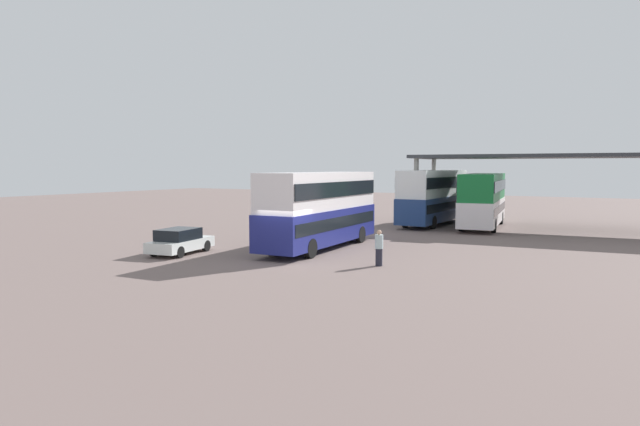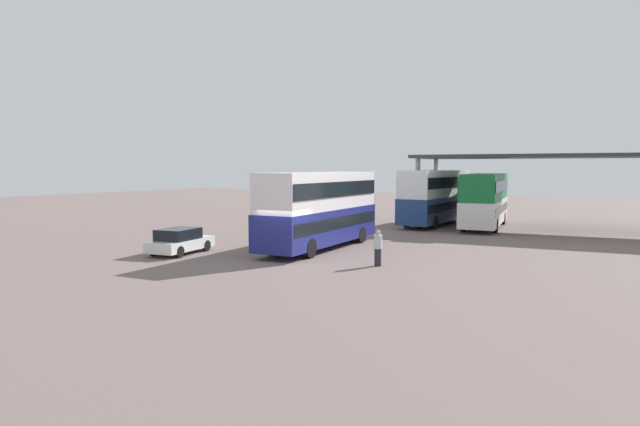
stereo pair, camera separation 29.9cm
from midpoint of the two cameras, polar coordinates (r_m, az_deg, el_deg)
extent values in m
plane|color=#6E5C58|center=(27.14, -3.64, -4.94)|extent=(140.00, 140.00, 0.00)
cube|color=navy|center=(31.07, -0.28, -1.30)|extent=(2.99, 10.56, 1.89)
cube|color=white|center=(30.92, -0.28, 2.32)|extent=(2.91, 10.34, 2.04)
cube|color=black|center=(31.04, -0.28, -0.89)|extent=(3.01, 10.14, 0.64)
cube|color=black|center=(30.92, -0.28, 2.51)|extent=(3.01, 10.14, 0.82)
cube|color=black|center=(35.70, 3.52, -0.07)|extent=(2.09, 0.21, 1.13)
cube|color=orange|center=(35.63, 3.52, 1.38)|extent=(1.72, 0.17, 0.36)
cylinder|color=black|center=(34.52, 0.54, -2.02)|extent=(0.33, 1.01, 1.00)
cylinder|color=black|center=(33.60, 3.93, -2.21)|extent=(0.33, 1.01, 1.00)
cylinder|color=black|center=(28.91, -5.17, -3.35)|extent=(0.33, 1.01, 1.00)
cylinder|color=black|center=(27.81, -1.29, -3.66)|extent=(0.33, 1.01, 1.00)
cube|color=silver|center=(30.18, -14.43, -3.15)|extent=(2.30, 4.14, 0.55)
cube|color=black|center=(29.96, -14.67, -2.13)|extent=(1.89, 2.37, 0.58)
cylinder|color=black|center=(31.64, -14.30, -3.15)|extent=(0.29, 0.62, 0.60)
cylinder|color=black|center=(30.77, -11.93, -3.32)|extent=(0.29, 0.62, 0.60)
cylinder|color=black|center=(29.71, -17.02, -3.71)|extent=(0.29, 0.62, 0.60)
cylinder|color=black|center=(28.78, -14.56, -3.93)|extent=(0.29, 0.62, 0.60)
cube|color=navy|center=(44.95, 11.41, 0.48)|extent=(2.54, 10.41, 1.91)
cube|color=silver|center=(44.85, 11.45, 3.02)|extent=(2.46, 10.20, 2.07)
cube|color=black|center=(44.93, 11.42, 0.77)|extent=(2.57, 9.99, 0.65)
cube|color=black|center=(44.84, 11.45, 3.15)|extent=(2.57, 9.99, 0.83)
cube|color=black|center=(49.80, 13.35, 1.18)|extent=(2.06, 0.12, 1.14)
cube|color=orange|center=(49.76, 13.37, 2.24)|extent=(1.70, 0.10, 0.36)
cylinder|color=black|center=(48.40, 11.42, -0.18)|extent=(0.29, 1.00, 1.00)
cylinder|color=black|center=(47.73, 13.90, -0.29)|extent=(0.29, 1.00, 1.00)
cylinder|color=black|center=(42.39, 8.57, -0.82)|extent=(0.29, 1.00, 1.00)
cylinder|color=black|center=(41.63, 11.36, -0.96)|extent=(0.29, 1.00, 1.00)
cube|color=silver|center=(43.60, 16.23, 0.18)|extent=(3.80, 10.57, 1.79)
cube|color=#136A2E|center=(43.50, 16.28, 2.63)|extent=(3.70, 10.36, 1.94)
cube|color=black|center=(43.58, 16.23, 0.46)|extent=(3.78, 10.17, 0.61)
cube|color=black|center=(43.49, 16.29, 2.76)|extent=(3.78, 10.17, 0.77)
cube|color=black|center=(48.66, 16.89, 0.94)|extent=(2.10, 0.37, 1.07)
cube|color=orange|center=(48.61, 16.91, 1.95)|extent=(1.73, 0.30, 0.36)
cylinder|color=black|center=(46.96, 15.28, -0.40)|extent=(0.41, 1.03, 1.00)
cylinder|color=black|center=(46.74, 17.99, -0.48)|extent=(0.41, 1.03, 1.00)
cylinder|color=black|center=(40.63, 14.15, -1.15)|extent=(0.41, 1.03, 1.00)
cylinder|color=black|center=(40.38, 17.29, -1.25)|extent=(0.41, 1.03, 1.00)
cube|color=#33353A|center=(43.90, 23.21, 5.41)|extent=(21.32, 8.61, 0.25)
cylinder|color=#9E9B93|center=(48.05, 11.44, 2.33)|extent=(0.36, 0.36, 5.24)
cylinder|color=#9E9B93|center=(42.59, 9.66, 2.06)|extent=(0.36, 0.36, 5.24)
cylinder|color=#262633|center=(25.79, 5.76, -4.55)|extent=(0.32, 0.32, 0.81)
cylinder|color=silver|center=(25.68, 5.78, -2.96)|extent=(0.38, 0.38, 0.64)
sphere|color=tan|center=(25.63, 5.78, -2.00)|extent=(0.23, 0.23, 0.23)
camera|label=1|loc=(0.15, -90.28, -0.02)|focal=31.05mm
camera|label=2|loc=(0.15, 89.72, 0.02)|focal=31.05mm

